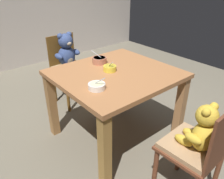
{
  "coord_description": "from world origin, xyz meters",
  "views": [
    {
      "loc": [
        -1.23,
        -1.43,
        1.54
      ],
      "look_at": [
        0.0,
        0.05,
        0.52
      ],
      "focal_mm": 36.02,
      "sensor_mm": 36.0,
      "label": 1
    }
  ],
  "objects_px": {
    "porridge_bowl_terracotta_far_center": "(100,60)",
    "porridge_bowl_yellow_center": "(110,68)",
    "porridge_bowl_white_near_left": "(97,86)",
    "teddy_chair_near_front": "(199,141)",
    "dining_table": "(115,84)",
    "teddy_chair_far_center": "(68,59)"
  },
  "relations": [
    {
      "from": "dining_table",
      "to": "porridge_bowl_terracotta_far_center",
      "type": "xyz_separation_m",
      "value": [
        0.02,
        0.27,
        0.15
      ]
    },
    {
      "from": "teddy_chair_near_front",
      "to": "porridge_bowl_yellow_center",
      "type": "xyz_separation_m",
      "value": [
        0.03,
        0.97,
        0.2
      ]
    },
    {
      "from": "porridge_bowl_yellow_center",
      "to": "porridge_bowl_white_near_left",
      "type": "xyz_separation_m",
      "value": [
        -0.3,
        -0.21,
        -0.0
      ]
    },
    {
      "from": "porridge_bowl_terracotta_far_center",
      "to": "porridge_bowl_yellow_center",
      "type": "height_order",
      "value": "porridge_bowl_terracotta_far_center"
    },
    {
      "from": "teddy_chair_far_center",
      "to": "porridge_bowl_yellow_center",
      "type": "height_order",
      "value": "teddy_chair_far_center"
    },
    {
      "from": "dining_table",
      "to": "porridge_bowl_yellow_center",
      "type": "distance_m",
      "value": 0.16
    },
    {
      "from": "porridge_bowl_yellow_center",
      "to": "dining_table",
      "type": "bearing_deg",
      "value": -67.67
    },
    {
      "from": "porridge_bowl_terracotta_far_center",
      "to": "teddy_chair_near_front",
      "type": "bearing_deg",
      "value": -93.39
    },
    {
      "from": "porridge_bowl_yellow_center",
      "to": "porridge_bowl_white_near_left",
      "type": "distance_m",
      "value": 0.37
    },
    {
      "from": "teddy_chair_near_front",
      "to": "porridge_bowl_yellow_center",
      "type": "relative_size",
      "value": 6.75
    },
    {
      "from": "teddy_chair_far_center",
      "to": "porridge_bowl_terracotta_far_center",
      "type": "xyz_separation_m",
      "value": [
        0.01,
        -0.64,
        0.16
      ]
    },
    {
      "from": "porridge_bowl_yellow_center",
      "to": "porridge_bowl_terracotta_far_center",
      "type": "bearing_deg",
      "value": 78.43
    },
    {
      "from": "porridge_bowl_terracotta_far_center",
      "to": "porridge_bowl_white_near_left",
      "type": "relative_size",
      "value": 1.01
    },
    {
      "from": "dining_table",
      "to": "porridge_bowl_white_near_left",
      "type": "relative_size",
      "value": 7.36
    },
    {
      "from": "porridge_bowl_yellow_center",
      "to": "teddy_chair_near_front",
      "type": "bearing_deg",
      "value": -91.53
    },
    {
      "from": "teddy_chair_near_front",
      "to": "porridge_bowl_white_near_left",
      "type": "distance_m",
      "value": 0.83
    },
    {
      "from": "teddy_chair_far_center",
      "to": "teddy_chair_near_front",
      "type": "relative_size",
      "value": 1.05
    },
    {
      "from": "teddy_chair_near_front",
      "to": "porridge_bowl_terracotta_far_center",
      "type": "height_order",
      "value": "teddy_chair_near_front"
    },
    {
      "from": "dining_table",
      "to": "porridge_bowl_white_near_left",
      "type": "xyz_separation_m",
      "value": [
        -0.33,
        -0.16,
        0.15
      ]
    },
    {
      "from": "dining_table",
      "to": "teddy_chair_near_front",
      "type": "relative_size",
      "value": 1.22
    },
    {
      "from": "dining_table",
      "to": "porridge_bowl_yellow_center",
      "type": "relative_size",
      "value": 8.25
    },
    {
      "from": "porridge_bowl_yellow_center",
      "to": "porridge_bowl_white_near_left",
      "type": "relative_size",
      "value": 0.89
    }
  ]
}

